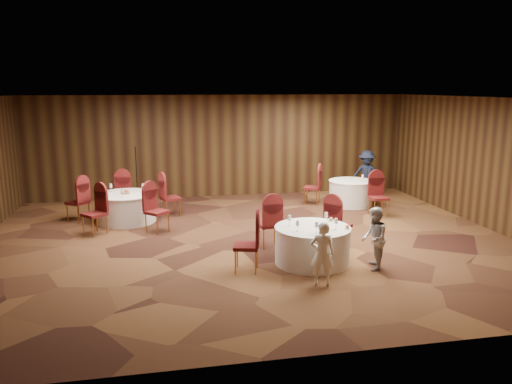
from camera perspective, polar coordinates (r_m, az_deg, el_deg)
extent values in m
plane|color=black|center=(11.38, -0.80, -5.67)|extent=(12.00, 12.00, 0.00)
plane|color=silver|center=(10.85, -0.85, 10.66)|extent=(12.00, 12.00, 0.00)
plane|color=black|center=(15.90, -4.05, 5.25)|extent=(12.00, 0.00, 12.00)
plane|color=black|center=(6.27, 7.38, -5.25)|extent=(12.00, 0.00, 12.00)
plane|color=black|center=(13.42, 25.31, 2.90)|extent=(0.00, 10.00, 10.00)
cylinder|color=silver|center=(9.99, 6.45, -6.11)|extent=(1.47, 1.47, 0.72)
cylinder|color=silver|center=(9.89, 6.50, -4.09)|extent=(1.50, 1.50, 0.03)
cylinder|color=silver|center=(13.36, -14.63, -1.79)|extent=(1.51, 1.51, 0.72)
cylinder|color=silver|center=(13.29, -14.72, -0.26)|extent=(1.54, 1.54, 0.03)
cylinder|color=silver|center=(15.01, 10.78, -0.13)|extent=(1.28, 1.28, 0.72)
cylinder|color=silver|center=(14.94, 10.83, 1.24)|extent=(1.30, 1.30, 0.03)
cylinder|color=silver|center=(9.56, 4.76, -4.51)|extent=(0.06, 0.06, 0.01)
cylinder|color=silver|center=(9.54, 4.76, -4.17)|extent=(0.01, 0.01, 0.11)
cone|color=silver|center=(9.51, 4.77, -3.57)|extent=(0.08, 0.08, 0.10)
cylinder|color=silver|center=(9.80, 9.10, -4.21)|extent=(0.06, 0.06, 0.01)
cylinder|color=silver|center=(9.78, 9.11, -3.88)|extent=(0.01, 0.01, 0.11)
cone|color=silver|center=(9.76, 9.13, -3.29)|extent=(0.08, 0.08, 0.10)
cylinder|color=silver|center=(9.50, 6.91, -4.66)|extent=(0.06, 0.06, 0.01)
cylinder|color=silver|center=(9.48, 6.92, -4.33)|extent=(0.01, 0.01, 0.11)
cone|color=silver|center=(9.45, 6.94, -3.71)|extent=(0.08, 0.08, 0.10)
cylinder|color=silver|center=(9.93, 3.84, -3.86)|extent=(0.06, 0.06, 0.01)
cylinder|color=silver|center=(9.91, 3.85, -3.54)|extent=(0.01, 0.01, 0.11)
cone|color=silver|center=(9.89, 3.86, -2.95)|extent=(0.08, 0.08, 0.10)
cylinder|color=silver|center=(10.23, 8.00, -3.47)|extent=(0.06, 0.06, 0.01)
cylinder|color=silver|center=(10.22, 8.01, -3.16)|extent=(0.01, 0.01, 0.11)
cone|color=silver|center=(10.19, 8.03, -2.59)|extent=(0.08, 0.08, 0.10)
cylinder|color=white|center=(9.38, 7.39, -4.87)|extent=(0.15, 0.15, 0.01)
sphere|color=#9E6B33|center=(9.37, 7.39, -4.63)|extent=(0.08, 0.08, 0.08)
cylinder|color=white|center=(9.85, 10.37, -4.15)|extent=(0.15, 0.15, 0.01)
sphere|color=#9E6B33|center=(9.84, 10.38, -3.92)|extent=(0.08, 0.08, 0.08)
cylinder|color=white|center=(10.36, 8.56, -3.28)|extent=(0.15, 0.15, 0.01)
sphere|color=#9E6B33|center=(10.35, 8.57, -3.06)|extent=(0.08, 0.08, 0.08)
cylinder|color=silver|center=(13.42, -12.76, 0.04)|extent=(0.06, 0.06, 0.01)
cylinder|color=silver|center=(13.41, -12.77, 0.28)|extent=(0.01, 0.01, 0.11)
cone|color=silver|center=(13.39, -12.80, 0.72)|extent=(0.08, 0.08, 0.10)
cylinder|color=silver|center=(13.63, -16.22, 0.03)|extent=(0.06, 0.06, 0.01)
cylinder|color=silver|center=(13.62, -16.23, 0.27)|extent=(0.01, 0.01, 0.11)
cone|color=silver|center=(13.60, -16.26, 0.71)|extent=(0.08, 0.08, 0.10)
cylinder|color=silver|center=(12.89, -14.96, -0.56)|extent=(0.06, 0.06, 0.01)
cylinder|color=silver|center=(12.88, -14.97, -0.31)|extent=(0.01, 0.01, 0.11)
cone|color=silver|center=(12.85, -14.99, 0.15)|extent=(0.08, 0.08, 0.10)
cylinder|color=brown|center=(13.28, -14.73, -0.07)|extent=(0.22, 0.22, 0.06)
sphere|color=#9E6B33|center=(13.29, -14.86, 0.19)|extent=(0.07, 0.07, 0.07)
sphere|color=#9E6B33|center=(13.24, -14.57, 0.17)|extent=(0.07, 0.07, 0.07)
cylinder|color=silver|center=(14.77, 12.08, 1.14)|extent=(0.06, 0.06, 0.01)
cylinder|color=silver|center=(14.76, 12.09, 1.36)|extent=(0.01, 0.01, 0.11)
cone|color=silver|center=(14.74, 12.11, 1.76)|extent=(0.08, 0.08, 0.10)
cylinder|color=black|center=(15.31, -13.33, -1.35)|extent=(0.24, 0.24, 0.02)
cylinder|color=black|center=(15.14, -13.48, 1.84)|extent=(0.02, 0.02, 1.71)
cylinder|color=black|center=(15.07, -13.63, 4.97)|extent=(0.04, 0.12, 0.04)
imported|color=white|center=(8.84, 7.58, -7.02)|extent=(0.48, 0.38, 1.17)
imported|color=#B1B1B6|center=(9.80, 13.33, -5.19)|extent=(0.63, 0.71, 1.22)
imported|color=black|center=(16.09, 12.52, 2.00)|extent=(1.11, 1.00, 1.49)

